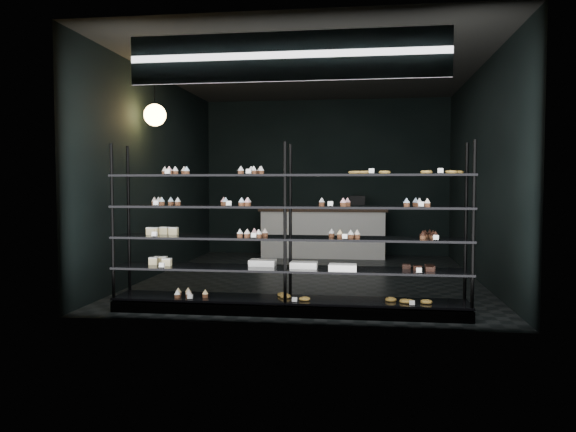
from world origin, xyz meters
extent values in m
cube|color=black|center=(0.00, 0.00, 0.01)|extent=(5.00, 6.00, 0.01)
cube|color=black|center=(0.00, 0.00, 3.20)|extent=(5.00, 6.00, 0.01)
cube|color=black|center=(0.00, 3.00, 1.60)|extent=(5.00, 0.01, 3.20)
cube|color=black|center=(0.00, -3.00, 1.60)|extent=(5.00, 0.01, 3.20)
cube|color=black|center=(-2.50, 0.00, 1.60)|extent=(0.01, 6.00, 3.20)
cube|color=black|center=(2.50, 0.00, 1.60)|extent=(0.01, 6.00, 3.20)
cube|color=black|center=(-0.05, -2.45, 0.06)|extent=(4.00, 0.50, 0.12)
cylinder|color=black|center=(-2.02, -2.67, 0.99)|extent=(0.04, 0.04, 1.85)
cylinder|color=black|center=(-2.02, -2.23, 0.99)|extent=(0.04, 0.04, 1.85)
cylinder|color=black|center=(-0.05, -2.67, 0.99)|extent=(0.04, 0.04, 1.85)
cylinder|color=black|center=(-0.05, -2.23, 0.99)|extent=(0.04, 0.04, 1.85)
cylinder|color=black|center=(1.92, -2.67, 0.99)|extent=(0.04, 0.04, 1.85)
cylinder|color=black|center=(1.92, -2.23, 0.99)|extent=(0.04, 0.04, 1.85)
cube|color=black|center=(-0.05, -2.45, 0.15)|extent=(4.00, 0.50, 0.03)
cube|color=black|center=(-0.05, -2.45, 0.50)|extent=(4.00, 0.50, 0.02)
cube|color=black|center=(-0.05, -2.45, 0.85)|extent=(4.00, 0.50, 0.02)
cube|color=black|center=(-0.05, -2.45, 1.20)|extent=(4.00, 0.50, 0.02)
cube|color=black|center=(-0.05, -2.45, 1.55)|extent=(4.00, 0.50, 0.02)
cube|color=white|center=(-1.35, -2.63, 1.59)|extent=(0.06, 0.04, 0.06)
cube|color=white|center=(-0.43, -2.63, 1.59)|extent=(0.06, 0.04, 0.06)
cube|color=white|center=(0.90, -2.63, 1.59)|extent=(0.05, 0.04, 0.06)
cube|color=white|center=(1.61, -2.63, 1.59)|extent=(0.06, 0.04, 0.06)
cube|color=white|center=(-1.49, -2.63, 1.24)|extent=(0.06, 0.04, 0.06)
cube|color=white|center=(-0.64, -2.63, 1.24)|extent=(0.05, 0.04, 0.06)
cube|color=white|center=(0.45, -2.63, 1.24)|extent=(0.06, 0.04, 0.06)
cube|color=white|center=(1.36, -2.63, 1.24)|extent=(0.06, 0.04, 0.06)
cube|color=white|center=(-1.50, -2.63, 0.89)|extent=(0.06, 0.04, 0.06)
cube|color=white|center=(-0.44, -2.63, 0.89)|extent=(0.06, 0.04, 0.06)
cube|color=white|center=(0.60, -2.63, 0.89)|extent=(0.05, 0.04, 0.06)
cube|color=white|center=(1.53, -2.63, 0.89)|extent=(0.06, 0.04, 0.06)
cube|color=white|center=(-1.46, -2.63, 0.54)|extent=(0.06, 0.04, 0.06)
cube|color=white|center=(1.41, -2.63, 0.54)|extent=(0.06, 0.04, 0.06)
cube|color=white|center=(-1.16, -2.63, 0.19)|extent=(0.06, 0.04, 0.06)
cube|color=white|center=(0.00, -2.63, 0.19)|extent=(0.06, 0.04, 0.06)
cube|color=white|center=(1.29, -2.63, 0.19)|extent=(0.06, 0.04, 0.06)
cube|color=#0D1444|center=(0.00, -2.92, 2.75)|extent=(3.20, 0.04, 0.45)
cube|color=white|center=(0.00, -2.94, 2.75)|extent=(3.30, 0.02, 0.50)
cylinder|color=black|center=(-2.20, -0.86, 2.89)|extent=(0.01, 0.01, 0.57)
sphere|color=#FFBC59|center=(-2.20, -0.86, 2.45)|extent=(0.31, 0.31, 0.31)
cube|color=beige|center=(-0.02, 2.50, 0.46)|extent=(2.43, 0.60, 0.92)
cube|color=black|center=(-0.02, 2.50, 0.95)|extent=(2.52, 0.65, 0.06)
cube|color=black|center=(0.66, 2.50, 1.10)|extent=(0.30, 0.30, 0.25)
camera|label=1|loc=(0.80, -8.66, 1.44)|focal=35.00mm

